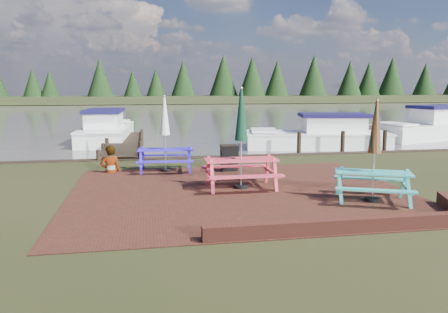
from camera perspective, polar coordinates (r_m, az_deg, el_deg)
name	(u,v)px	position (r m, az deg, el deg)	size (l,w,h in m)	color
ground	(249,202)	(10.88, 3.24, -5.96)	(120.00, 120.00, 0.00)	black
paving	(240,192)	(11.82, 2.12, -4.66)	(9.00, 7.50, 0.02)	#3D1A13
brick_wall	(380,221)	(9.44, 19.68, -7.92)	(6.21, 1.79, 0.30)	#4C1E16
water	(169,113)	(47.36, -7.21, 5.71)	(120.00, 60.00, 0.02)	#413E38
far_treeline	(159,83)	(76.25, -8.43, 9.45)	(120.00, 10.00, 8.10)	black
picnic_table_teal	(374,167)	(11.31, 18.95, -1.30)	(2.29, 2.18, 2.51)	teal
picnic_table_red	(241,154)	(12.07, 2.25, 0.30)	(2.03, 1.81, 2.78)	#D23549
picnic_table_blue	(165,145)	(14.66, -7.67, 1.45)	(1.93, 1.74, 2.52)	#2F1BCC
chalkboard	(229,158)	(14.53, 0.69, -0.20)	(0.57, 0.55, 0.90)	black
jetty	(125,143)	(21.69, -12.86, 1.76)	(1.76, 9.08, 1.00)	black
boat_jetty	(107,131)	(24.65, -15.09, 3.21)	(2.72, 7.00, 1.99)	white
boat_near	(320,137)	(21.87, 12.39, 2.49)	(7.26, 3.73, 1.87)	white
boat_far	(429,128)	(27.59, 25.22, 3.33)	(7.20, 4.27, 2.12)	white
person	(110,146)	(14.76, -14.72, 1.37)	(0.66, 0.43, 1.81)	gray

